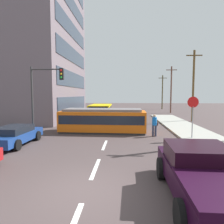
# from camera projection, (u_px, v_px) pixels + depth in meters

# --- Properties ---
(ground_plane) EXTENTS (120.00, 120.00, 0.00)m
(ground_plane) POSITION_uv_depth(u_px,v_px,m) (109.00, 133.00, 16.55)
(ground_plane) COLOR #463939
(sidewalk_curb_right) EXTENTS (3.20, 36.00, 0.14)m
(sidewalk_curb_right) POSITION_uv_depth(u_px,v_px,m) (216.00, 146.00, 12.14)
(sidewalk_curb_right) COLOR #9A9A90
(sidewalk_curb_right) RESTS_ON ground
(lane_stripe_1) EXTENTS (0.16, 2.40, 0.01)m
(lane_stripe_1) POSITION_uv_depth(u_px,v_px,m) (95.00, 168.00, 8.59)
(lane_stripe_1) COLOR silver
(lane_stripe_1) RESTS_ON ground
(lane_stripe_2) EXTENTS (0.16, 2.40, 0.01)m
(lane_stripe_2) POSITION_uv_depth(u_px,v_px,m) (105.00, 145.00, 12.57)
(lane_stripe_2) COLOR silver
(lane_stripe_2) RESTS_ON ground
(lane_stripe_3) EXTENTS (0.16, 2.40, 0.01)m
(lane_stripe_3) POSITION_uv_depth(u_px,v_px,m) (114.00, 122.00, 22.94)
(lane_stripe_3) COLOR silver
(lane_stripe_3) RESTS_ON ground
(lane_stripe_4) EXTENTS (0.16, 2.40, 0.01)m
(lane_stripe_4) POSITION_uv_depth(u_px,v_px,m) (116.00, 117.00, 28.91)
(lane_stripe_4) COLOR silver
(lane_stripe_4) RESTS_ON ground
(corner_building) EXTENTS (16.85, 16.06, 19.20)m
(corner_building) POSITION_uv_depth(u_px,v_px,m) (12.00, 47.00, 27.00)
(corner_building) COLOR slate
(corner_building) RESTS_ON ground
(streetcar_tram) EXTENTS (7.17, 2.75, 1.97)m
(streetcar_tram) POSITION_uv_depth(u_px,v_px,m) (103.00, 120.00, 16.93)
(streetcar_tram) COLOR orange
(streetcar_tram) RESTS_ON ground
(city_bus) EXTENTS (2.57, 5.41, 1.89)m
(city_bus) POSITION_uv_depth(u_px,v_px,m) (101.00, 111.00, 25.50)
(city_bus) COLOR gold
(city_bus) RESTS_ON ground
(pedestrian_crossing) EXTENTS (0.46, 0.36, 1.67)m
(pedestrian_crossing) POSITION_uv_depth(u_px,v_px,m) (155.00, 124.00, 15.14)
(pedestrian_crossing) COLOR #35384E
(pedestrian_crossing) RESTS_ON ground
(pickup_truck_parked) EXTENTS (2.37, 5.05, 1.55)m
(pickup_truck_parked) POSITION_uv_depth(u_px,v_px,m) (204.00, 174.00, 5.93)
(pickup_truck_parked) COLOR black
(pickup_truck_parked) RESTS_ON ground
(parked_sedan_mid) EXTENTS (1.98, 4.37, 1.19)m
(parked_sedan_mid) POSITION_uv_depth(u_px,v_px,m) (15.00, 135.00, 12.58)
(parked_sedan_mid) COLOR navy
(parked_sedan_mid) RESTS_ON ground
(stop_sign) EXTENTS (0.76, 0.07, 2.88)m
(stop_sign) POSITION_uv_depth(u_px,v_px,m) (193.00, 108.00, 13.93)
(stop_sign) COLOR gray
(stop_sign) RESTS_ON sidewalk_curb_right
(traffic_light_mast) EXTENTS (2.49, 0.33, 5.21)m
(traffic_light_mast) POSITION_uv_depth(u_px,v_px,m) (44.00, 88.00, 14.82)
(traffic_light_mast) COLOR #333333
(traffic_light_mast) RESTS_ON ground
(utility_pole_mid) EXTENTS (1.80, 0.24, 8.27)m
(utility_pole_mid) POSITION_uv_depth(u_px,v_px,m) (193.00, 85.00, 23.39)
(utility_pole_mid) COLOR brown
(utility_pole_mid) RESTS_ON ground
(utility_pole_far) EXTENTS (1.80, 0.24, 7.97)m
(utility_pole_far) POSITION_uv_depth(u_px,v_px,m) (171.00, 89.00, 34.49)
(utility_pole_far) COLOR brown
(utility_pole_far) RESTS_ON ground
(utility_pole_distant) EXTENTS (1.80, 0.24, 7.36)m
(utility_pole_distant) POSITION_uv_depth(u_px,v_px,m) (162.00, 91.00, 43.79)
(utility_pole_distant) COLOR brown
(utility_pole_distant) RESTS_ON ground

